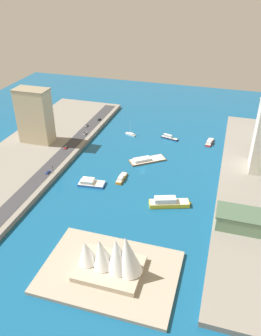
{
  "coord_description": "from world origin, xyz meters",
  "views": [
    {
      "loc": [
        -55.69,
        216.17,
        134.86
      ],
      "look_at": [
        7.5,
        6.72,
        4.18
      ],
      "focal_mm": 36.6,
      "sensor_mm": 36.0,
      "label": 1
    }
  ],
  "objects_px": {
    "patrol_launch_navy": "(169,137)",
    "hatchback_blue": "(48,172)",
    "catamaran_blue": "(90,183)",
    "traffic_light_waterfront": "(53,169)",
    "pickup_red": "(66,147)",
    "opera_landmark": "(112,257)",
    "terminal_long_green": "(248,221)",
    "sedan_silver": "(86,125)",
    "sailboat_small_white": "(131,134)",
    "van_white": "(85,133)",
    "tugboat_red": "(210,142)",
    "suv_black": "(99,119)",
    "office_block_beige": "(35,116)",
    "barge_flat_brown": "(146,160)",
    "water_taxi_orange": "(122,178)",
    "ferry_yellow_fast": "(168,202)"
  },
  "relations": [
    {
      "from": "catamaran_blue",
      "to": "opera_landmark",
      "type": "relative_size",
      "value": 0.58
    },
    {
      "from": "opera_landmark",
      "to": "terminal_long_green",
      "type": "bearing_deg",
      "value": -140.69
    },
    {
      "from": "van_white",
      "to": "sailboat_small_white",
      "type": "bearing_deg",
      "value": -155.12
    },
    {
      "from": "catamaran_blue",
      "to": "opera_landmark",
      "type": "xyz_separation_m",
      "value": [
        -42.3,
        72.65,
        10.2
      ]
    },
    {
      "from": "catamaran_blue",
      "to": "sedan_silver",
      "type": "height_order",
      "value": "sedan_silver"
    },
    {
      "from": "water_taxi_orange",
      "to": "sedan_silver",
      "type": "xyz_separation_m",
      "value": [
        58.58,
        -73.12,
        3.08
      ]
    },
    {
      "from": "patrol_launch_navy",
      "to": "hatchback_blue",
      "type": "relative_size",
      "value": 3.64
    },
    {
      "from": "tugboat_red",
      "to": "sedan_silver",
      "type": "bearing_deg",
      "value": 2.27
    },
    {
      "from": "water_taxi_orange",
      "to": "terminal_long_green",
      "type": "relative_size",
      "value": 0.45
    },
    {
      "from": "sailboat_small_white",
      "to": "van_white",
      "type": "relative_size",
      "value": 2.67
    },
    {
      "from": "water_taxi_orange",
      "to": "van_white",
      "type": "xyz_separation_m",
      "value": [
        53.09,
        -56.7,
        3.04
      ]
    },
    {
      "from": "suv_black",
      "to": "sailboat_small_white",
      "type": "bearing_deg",
      "value": 155.85
    },
    {
      "from": "hatchback_blue",
      "to": "traffic_light_waterfront",
      "type": "bearing_deg",
      "value": -176.23
    },
    {
      "from": "barge_flat_brown",
      "to": "suv_black",
      "type": "relative_size",
      "value": 6.47
    },
    {
      "from": "pickup_red",
      "to": "traffic_light_waterfront",
      "type": "xyz_separation_m",
      "value": [
        -8.9,
        39.09,
        3.42
      ]
    },
    {
      "from": "water_taxi_orange",
      "to": "office_block_beige",
      "type": "bearing_deg",
      "value": -20.91
    },
    {
      "from": "ferry_yellow_fast",
      "to": "opera_landmark",
      "type": "relative_size",
      "value": 0.8
    },
    {
      "from": "sedan_silver",
      "to": "traffic_light_waterfront",
      "type": "bearing_deg",
      "value": 96.83
    },
    {
      "from": "terminal_long_green",
      "to": "traffic_light_waterfront",
      "type": "bearing_deg",
      "value": -8.84
    },
    {
      "from": "barge_flat_brown",
      "to": "water_taxi_orange",
      "type": "relative_size",
      "value": 1.76
    },
    {
      "from": "office_block_beige",
      "to": "pickup_red",
      "type": "distance_m",
      "value": 36.93
    },
    {
      "from": "tugboat_red",
      "to": "catamaran_blue",
      "type": "bearing_deg",
      "value": 50.43
    },
    {
      "from": "barge_flat_brown",
      "to": "traffic_light_waterfront",
      "type": "relative_size",
      "value": 4.44
    },
    {
      "from": "sailboat_small_white",
      "to": "catamaran_blue",
      "type": "distance_m",
      "value": 86.89
    },
    {
      "from": "barge_flat_brown",
      "to": "tugboat_red",
      "type": "height_order",
      "value": "tugboat_red"
    },
    {
      "from": "water_taxi_orange",
      "to": "hatchback_blue",
      "type": "xyz_separation_m",
      "value": [
        52.62,
        12.33,
        2.98
      ]
    },
    {
      "from": "hatchback_blue",
      "to": "pickup_red",
      "type": "height_order",
      "value": "pickup_red"
    },
    {
      "from": "water_taxi_orange",
      "to": "sedan_silver",
      "type": "relative_size",
      "value": 3.37
    },
    {
      "from": "barge_flat_brown",
      "to": "van_white",
      "type": "distance_m",
      "value": 68.18
    },
    {
      "from": "office_block_beige",
      "to": "sedan_silver",
      "type": "height_order",
      "value": "office_block_beige"
    },
    {
      "from": "water_taxi_orange",
      "to": "tugboat_red",
      "type": "distance_m",
      "value": 95.47
    },
    {
      "from": "patrol_launch_navy",
      "to": "sedan_silver",
      "type": "distance_m",
      "value": 78.48
    },
    {
      "from": "barge_flat_brown",
      "to": "tugboat_red",
      "type": "bearing_deg",
      "value": -134.43
    },
    {
      "from": "patrol_launch_navy",
      "to": "office_block_beige",
      "type": "relative_size",
      "value": 0.36
    },
    {
      "from": "tugboat_red",
      "to": "opera_landmark",
      "type": "height_order",
      "value": "opera_landmark"
    },
    {
      "from": "sedan_silver",
      "to": "opera_landmark",
      "type": "xyz_separation_m",
      "value": [
        -81.81,
        158.43,
        7.34
      ]
    },
    {
      "from": "patrol_launch_navy",
      "to": "hatchback_blue",
      "type": "xyz_separation_m",
      "value": [
        72.38,
        88.87,
        2.92
      ]
    },
    {
      "from": "terminal_long_green",
      "to": "opera_landmark",
      "type": "height_order",
      "value": "opera_landmark"
    },
    {
      "from": "barge_flat_brown",
      "to": "patrol_launch_navy",
      "type": "relative_size",
      "value": 1.73
    },
    {
      "from": "traffic_light_waterfront",
      "to": "sailboat_small_white",
      "type": "bearing_deg",
      "value": -110.9
    },
    {
      "from": "hatchback_blue",
      "to": "opera_landmark",
      "type": "distance_m",
      "value": 105.52
    },
    {
      "from": "office_block_beige",
      "to": "water_taxi_orange",
      "type": "bearing_deg",
      "value": 159.09
    },
    {
      "from": "catamaran_blue",
      "to": "traffic_light_waterfront",
      "type": "xyz_separation_m",
      "value": [
        29.32,
        -0.61,
        6.24
      ]
    },
    {
      "from": "ferry_yellow_fast",
      "to": "catamaran_blue",
      "type": "relative_size",
      "value": 1.37
    },
    {
      "from": "terminal_long_green",
      "to": "hatchback_blue",
      "type": "relative_size",
      "value": 7.91
    },
    {
      "from": "catamaran_blue",
      "to": "suv_black",
      "type": "distance_m",
      "value": 108.72
    },
    {
      "from": "sailboat_small_white",
      "to": "van_white",
      "type": "xyz_separation_m",
      "value": [
        37.62,
        17.45,
        3.45
      ]
    },
    {
      "from": "patrol_launch_navy",
      "to": "van_white",
      "type": "bearing_deg",
      "value": 15.23
    },
    {
      "from": "patrol_launch_navy",
      "to": "pickup_red",
      "type": "height_order",
      "value": "pickup_red"
    },
    {
      "from": "tugboat_red",
      "to": "pickup_red",
      "type": "distance_m",
      "value": 123.71
    }
  ]
}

